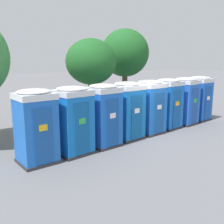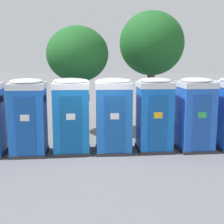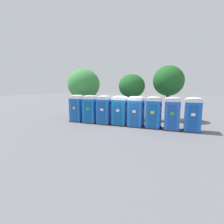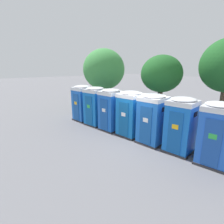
{
  "view_description": "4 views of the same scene",
  "coord_description": "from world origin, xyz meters",
  "px_view_note": "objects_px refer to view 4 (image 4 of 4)",
  "views": [
    {
      "loc": [
        -7.24,
        -9.16,
        3.48
      ],
      "look_at": [
        -1.64,
        -0.12,
        1.33
      ],
      "focal_mm": 42.0,
      "sensor_mm": 36.0,
      "label": 1
    },
    {
      "loc": [
        1.29,
        -10.15,
        3.18
      ],
      "look_at": [
        0.63,
        0.25,
        1.39
      ],
      "focal_mm": 50.0,
      "sensor_mm": 36.0,
      "label": 2
    },
    {
      "loc": [
        6.31,
        -13.0,
        3.33
      ],
      "look_at": [
        -1.44,
        -0.08,
        1.11
      ],
      "focal_mm": 28.0,
      "sensor_mm": 36.0,
      "label": 3
    },
    {
      "loc": [
        6.02,
        -6.44,
        3.83
      ],
      "look_at": [
        -2.05,
        -0.18,
        1.14
      ],
      "focal_mm": 28.0,
      "sensor_mm": 36.0,
      "label": 4
    }
  ],
  "objects_px": {
    "portapotty_2": "(111,110)",
    "portapotty_5": "(181,125)",
    "portapotty_4": "(152,119)",
    "portapotty_6": "(216,134)",
    "portapotty_1": "(95,106)",
    "portapotty_0": "(83,103)",
    "street_tree_0": "(161,74)",
    "portapotty_3": "(130,114)",
    "street_tree_2": "(104,70)"
  },
  "relations": [
    {
      "from": "portapotty_6",
      "to": "portapotty_1",
      "type": "bearing_deg",
      "value": -171.29
    },
    {
      "from": "portapotty_5",
      "to": "portapotty_6",
      "type": "xyz_separation_m",
      "value": [
        1.42,
        0.14,
        0.0
      ]
    },
    {
      "from": "portapotty_1",
      "to": "portapotty_4",
      "type": "height_order",
      "value": "same"
    },
    {
      "from": "portapotty_2",
      "to": "portapotty_4",
      "type": "distance_m",
      "value": 2.84
    },
    {
      "from": "portapotty_0",
      "to": "portapotty_2",
      "type": "distance_m",
      "value": 2.84
    },
    {
      "from": "portapotty_5",
      "to": "street_tree_2",
      "type": "distance_m",
      "value": 9.4
    },
    {
      "from": "street_tree_2",
      "to": "portapotty_3",
      "type": "bearing_deg",
      "value": -22.64
    },
    {
      "from": "portapotty_3",
      "to": "street_tree_2",
      "type": "relative_size",
      "value": 0.48
    },
    {
      "from": "street_tree_0",
      "to": "portapotty_0",
      "type": "bearing_deg",
      "value": -137.85
    },
    {
      "from": "portapotty_4",
      "to": "portapotty_6",
      "type": "bearing_deg",
      "value": 8.2
    },
    {
      "from": "portapotty_0",
      "to": "portapotty_4",
      "type": "distance_m",
      "value": 5.68
    },
    {
      "from": "portapotty_4",
      "to": "portapotty_5",
      "type": "distance_m",
      "value": 1.42
    },
    {
      "from": "portapotty_1",
      "to": "street_tree_2",
      "type": "relative_size",
      "value": 0.48
    },
    {
      "from": "portapotty_4",
      "to": "street_tree_2",
      "type": "height_order",
      "value": "street_tree_2"
    },
    {
      "from": "portapotty_3",
      "to": "portapotty_4",
      "type": "distance_m",
      "value": 1.42
    },
    {
      "from": "portapotty_2",
      "to": "portapotty_3",
      "type": "relative_size",
      "value": 1.0
    },
    {
      "from": "portapotty_6",
      "to": "street_tree_0",
      "type": "bearing_deg",
      "value": 152.61
    },
    {
      "from": "portapotty_4",
      "to": "portapotty_6",
      "type": "relative_size",
      "value": 1.0
    },
    {
      "from": "portapotty_5",
      "to": "street_tree_0",
      "type": "bearing_deg",
      "value": 141.24
    },
    {
      "from": "portapotty_6",
      "to": "street_tree_2",
      "type": "distance_m",
      "value": 10.72
    },
    {
      "from": "portapotty_0",
      "to": "portapotty_2",
      "type": "relative_size",
      "value": 1.0
    },
    {
      "from": "street_tree_0",
      "to": "portapotty_1",
      "type": "bearing_deg",
      "value": -126.69
    },
    {
      "from": "portapotty_3",
      "to": "street_tree_0",
      "type": "bearing_deg",
      "value": 95.19
    },
    {
      "from": "street_tree_0",
      "to": "street_tree_2",
      "type": "bearing_deg",
      "value": -176.43
    },
    {
      "from": "portapotty_0",
      "to": "portapotty_3",
      "type": "height_order",
      "value": "same"
    },
    {
      "from": "portapotty_2",
      "to": "street_tree_0",
      "type": "relative_size",
      "value": 0.56
    },
    {
      "from": "street_tree_2",
      "to": "portapotty_1",
      "type": "bearing_deg",
      "value": -42.81
    },
    {
      "from": "street_tree_0",
      "to": "street_tree_2",
      "type": "relative_size",
      "value": 0.85
    },
    {
      "from": "portapotty_3",
      "to": "portapotty_5",
      "type": "height_order",
      "value": "same"
    },
    {
      "from": "portapotty_1",
      "to": "portapotty_3",
      "type": "bearing_deg",
      "value": 10.2
    },
    {
      "from": "portapotty_0",
      "to": "street_tree_0",
      "type": "xyz_separation_m",
      "value": [
        3.94,
        3.57,
        2.04
      ]
    },
    {
      "from": "portapotty_3",
      "to": "portapotty_6",
      "type": "distance_m",
      "value": 4.26
    },
    {
      "from": "portapotty_4",
      "to": "street_tree_2",
      "type": "relative_size",
      "value": 0.48
    },
    {
      "from": "portapotty_4",
      "to": "portapotty_5",
      "type": "bearing_deg",
      "value": 10.72
    },
    {
      "from": "portapotty_6",
      "to": "street_tree_0",
      "type": "height_order",
      "value": "street_tree_0"
    },
    {
      "from": "street_tree_0",
      "to": "portapotty_4",
      "type": "bearing_deg",
      "value": -58.47
    },
    {
      "from": "portapotty_2",
      "to": "street_tree_0",
      "type": "height_order",
      "value": "street_tree_0"
    },
    {
      "from": "portapotty_5",
      "to": "street_tree_0",
      "type": "height_order",
      "value": "street_tree_0"
    },
    {
      "from": "portapotty_6",
      "to": "portapotty_0",
      "type": "bearing_deg",
      "value": -171.6
    },
    {
      "from": "portapotty_0",
      "to": "portapotty_6",
      "type": "relative_size",
      "value": 1.0
    },
    {
      "from": "street_tree_2",
      "to": "portapotty_4",
      "type": "bearing_deg",
      "value": -17.55
    },
    {
      "from": "portapotty_3",
      "to": "portapotty_5",
      "type": "relative_size",
      "value": 1.0
    },
    {
      "from": "portapotty_3",
      "to": "portapotty_6",
      "type": "height_order",
      "value": "same"
    },
    {
      "from": "portapotty_0",
      "to": "portapotty_6",
      "type": "height_order",
      "value": "same"
    },
    {
      "from": "portapotty_2",
      "to": "portapotty_1",
      "type": "bearing_deg",
      "value": -171.67
    },
    {
      "from": "portapotty_0",
      "to": "street_tree_0",
      "type": "relative_size",
      "value": 0.56
    },
    {
      "from": "portapotty_3",
      "to": "portapotty_5",
      "type": "bearing_deg",
      "value": 8.73
    },
    {
      "from": "portapotty_2",
      "to": "portapotty_5",
      "type": "xyz_separation_m",
      "value": [
        4.2,
        0.73,
        0.0
      ]
    },
    {
      "from": "portapotty_0",
      "to": "street_tree_2",
      "type": "distance_m",
      "value": 4.34
    },
    {
      "from": "portapotty_3",
      "to": "street_tree_0",
      "type": "relative_size",
      "value": 0.56
    }
  ]
}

